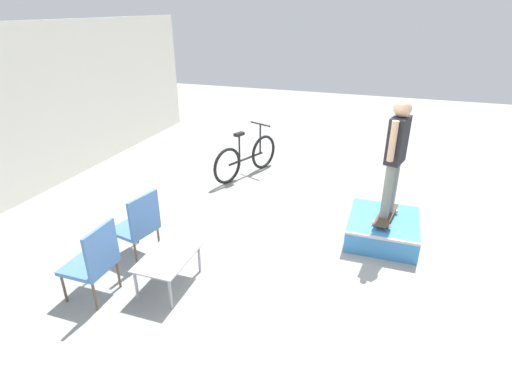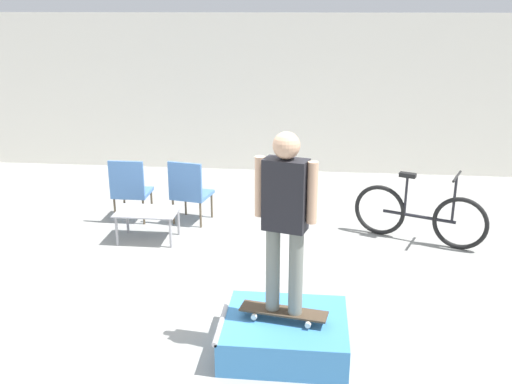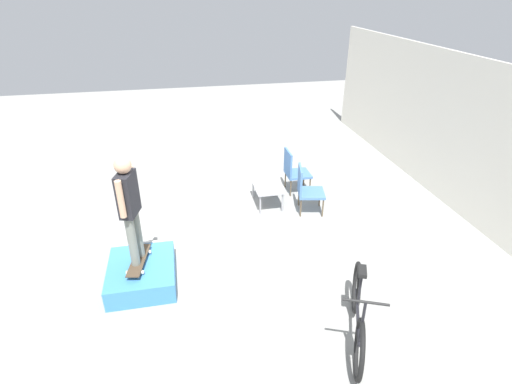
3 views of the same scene
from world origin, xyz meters
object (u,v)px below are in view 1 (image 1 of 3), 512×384
at_px(coffee_table, 168,260).
at_px(patio_chair_right, 138,224).
at_px(skateboard_on_ramp, 386,215).
at_px(person_skater, 396,150).
at_px(skate_ramp_box, 383,229).
at_px(patio_chair_left, 94,260).
at_px(bicycle, 246,158).

height_order(coffee_table, patio_chair_right, patio_chair_right).
distance_m(skateboard_on_ramp, person_skater, 1.01).
bearing_deg(person_skater, patio_chair_right, 131.85).
bearing_deg(skate_ramp_box, coffee_table, 129.47).
height_order(skateboard_on_ramp, coffee_table, coffee_table).
bearing_deg(patio_chair_right, skate_ramp_box, 128.39).
height_order(patio_chair_left, patio_chair_right, same).
distance_m(skateboard_on_ramp, coffee_table, 3.21).
distance_m(patio_chair_right, bicycle, 3.31).
bearing_deg(patio_chair_right, person_skater, 128.13).
bearing_deg(patio_chair_right, skateboard_on_ramp, 128.13).
bearing_deg(skateboard_on_ramp, person_skater, 0.00).
bearing_deg(coffee_table, patio_chair_right, 57.85).
xyz_separation_m(person_skater, patio_chair_left, (-2.49, 3.19, -0.90)).
distance_m(coffee_table, patio_chair_right, 0.84).
distance_m(person_skater, coffee_table, 3.38).
xyz_separation_m(person_skater, coffee_table, (-2.03, 2.49, -1.04)).
bearing_deg(person_skater, bicycle, 74.44).
distance_m(skate_ramp_box, bicycle, 3.29).
height_order(patio_chair_left, bicycle, bicycle).
bearing_deg(skate_ramp_box, patio_chair_left, 128.22).
bearing_deg(patio_chair_right, coffee_table, 69.54).
bearing_deg(skateboard_on_ramp, skate_ramp_box, 72.51).
xyz_separation_m(skateboard_on_ramp, patio_chair_right, (-1.59, 3.19, 0.11)).
xyz_separation_m(patio_chair_right, bicycle, (3.29, -0.36, -0.14)).
relative_size(person_skater, patio_chair_right, 1.73).
height_order(skateboard_on_ramp, patio_chair_right, patio_chair_right).
bearing_deg(skate_ramp_box, patio_chair_right, 116.70).
distance_m(skateboard_on_ramp, patio_chair_left, 4.04).
height_order(skate_ramp_box, coffee_table, coffee_table).
relative_size(skate_ramp_box, patio_chair_right, 1.22).
xyz_separation_m(coffee_table, patio_chair_left, (-0.46, 0.70, 0.15)).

